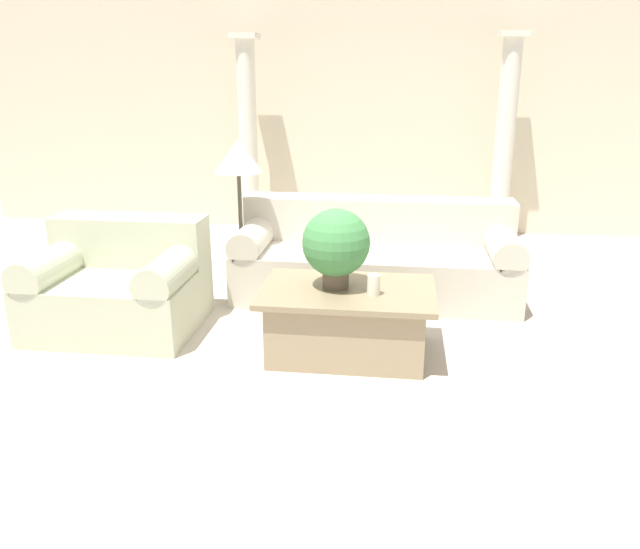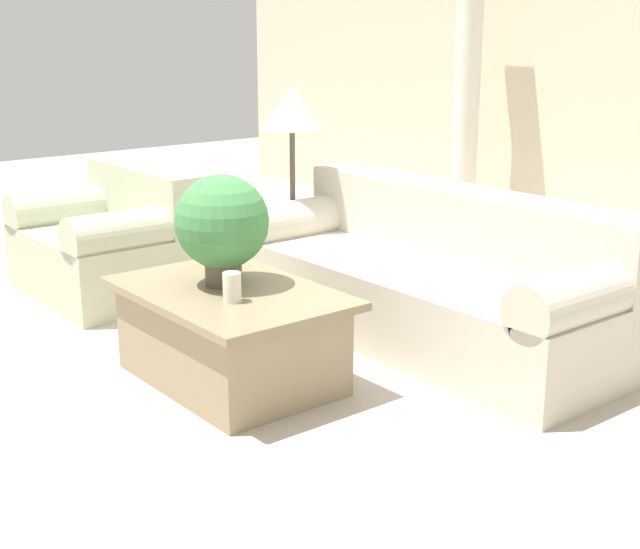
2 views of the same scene
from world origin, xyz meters
name	(u,v)px [view 2 (image 2 of 2)]	position (x,y,z in m)	size (l,w,h in m)	color
ground_plane	(283,359)	(0.00, 0.00, 0.00)	(16.00, 16.00, 0.00)	#BCB2A3
sofa_long	(435,279)	(0.22, 0.93, 0.33)	(2.44, 0.98, 0.82)	beige
loveseat	(119,240)	(-1.73, -0.09, 0.35)	(1.22, 0.98, 0.82)	#BBBFA1
coffee_table	(230,335)	(0.08, -0.38, 0.25)	(1.20, 0.81, 0.48)	#998466
potted_plant	(222,224)	(-0.01, -0.35, 0.80)	(0.47, 0.47, 0.55)	brown
pillar_candle	(232,287)	(0.26, -0.47, 0.56)	(0.09, 0.09, 0.14)	silver
floor_lamp	(292,117)	(-0.98, 0.81, 1.16)	(0.42, 0.42, 1.36)	#4C473D
column_left	(467,93)	(-1.40, 2.92, 1.19)	(0.30, 0.30, 2.33)	silver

